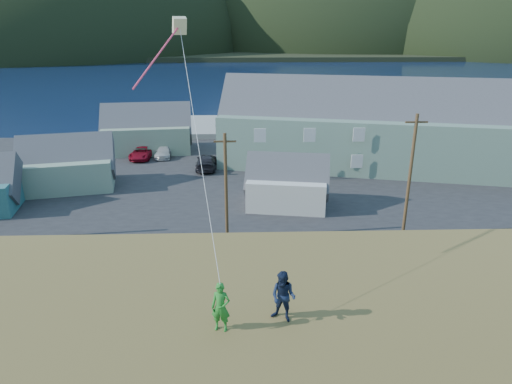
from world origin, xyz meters
TOP-DOWN VIEW (x-y plane):
  - ground at (0.00, 0.00)m, footprint 900.00×900.00m
  - grass_strip at (0.00, -2.00)m, footprint 110.00×8.00m
  - waterfront_lot at (0.00, 17.00)m, footprint 72.00×36.00m
  - wharf at (-6.00, 40.00)m, footprint 26.00×14.00m
  - far_shore at (0.00, 330.00)m, footprint 900.00×320.00m
  - far_hills at (35.59, 279.38)m, footprint 760.00×265.00m
  - lodge at (15.39, 19.76)m, footprint 35.70×17.09m
  - shed_palegreen_near at (-16.56, 13.51)m, footprint 9.89×7.25m
  - shed_white at (4.53, 8.03)m, footprint 7.93×5.90m
  - shed_palegreen_far at (-11.36, 27.28)m, footprint 11.71×7.48m
  - utility_poles at (-2.72, 1.50)m, footprint 33.99×0.24m
  - parked_cars at (-8.63, 21.29)m, footprint 26.06×11.78m
  - kite_flyer_green at (-0.10, -18.94)m, footprint 0.61×0.46m
  - kite_flyer_navy at (1.70, -18.54)m, footprint 0.96×0.89m
  - kite_rig at (-1.61, -13.50)m, footprint 1.36×3.14m

SIDE VIEW (x-z plane):
  - ground at x=0.00m, z-range 0.00..0.00m
  - grass_strip at x=0.00m, z-range 0.00..0.10m
  - waterfront_lot at x=0.00m, z-range 0.00..0.12m
  - wharf at x=-6.00m, z-range 0.00..0.90m
  - parked_cars at x=-8.63m, z-range 0.05..1.62m
  - far_shore at x=0.00m, z-range 0.00..2.00m
  - far_hills at x=35.59m, z-range -69.50..73.50m
  - shed_white at x=4.53m, z-range -0.65..5.12m
  - shed_palegreen_near at x=-16.56m, z-range -0.79..5.70m
  - shed_palegreen_far at x=-11.36m, z-range -0.88..6.59m
  - utility_poles at x=-2.72m, z-range -0.15..9.26m
  - lodge at x=15.39m, z-range -1.40..10.72m
  - kite_flyer_green at x=-0.10m, z-range 7.20..8.69m
  - kite_flyer_navy at x=1.70m, z-range 7.20..8.78m
  - kite_rig at x=-1.61m, z-range 10.67..19.57m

